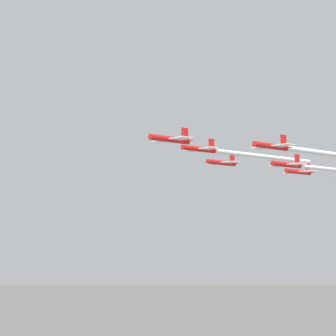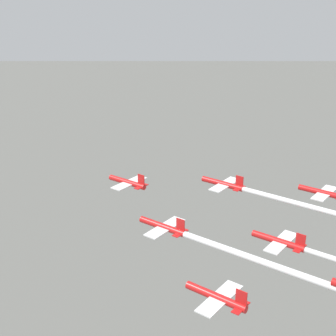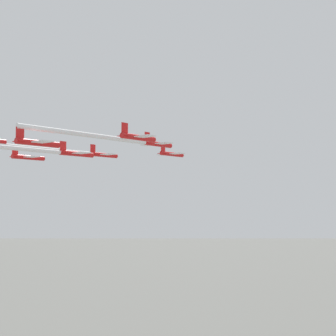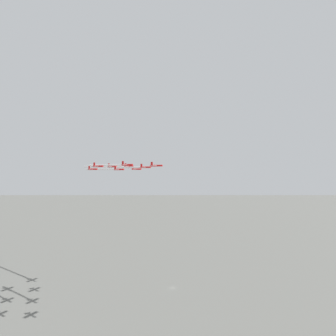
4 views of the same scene
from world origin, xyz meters
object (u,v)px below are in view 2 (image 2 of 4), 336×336
Objects in this scene: jet_2 at (224,184)px; jet_5 at (323,193)px; jet_0 at (128,182)px; jet_4 at (280,241)px; jet_3 at (218,297)px; jet_1 at (164,227)px.

jet_5 is at bearing -59.53° from jet_2.
jet_4 is (29.45, -17.91, -2.44)m from jet_0.
jet_5 reaches higher than jet_3.
jet_5 is (10.54, 17.32, 2.08)m from jet_4.
jet_1 reaches higher than jet_3.
jet_3 is 1.00× the size of jet_5.
jet_3 is 40.59m from jet_5.
jet_3 is at bearing -120.47° from jet_0.
jet_0 is 40.00m from jet_5.
jet_2 is 1.00× the size of jet_3.
jet_3 is at bearing -150.46° from jet_2.
jet_4 is at bearing -180.00° from jet_5.
jet_2 is (20.00, -0.29, 0.59)m from jet_0.
jet_1 is 1.00× the size of jet_4.
jet_1 is at bearing 59.53° from jet_3.
jet_1 is 1.00× the size of jet_3.
jet_1 is 1.00× the size of jet_5.
jet_1 is 20.33m from jet_2.
jet_2 reaches higher than jet_0.
jet_4 is at bearing -90.00° from jet_0.
jet_5 is at bearing 0.00° from jet_3.
jet_1 is 34.96m from jet_5.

